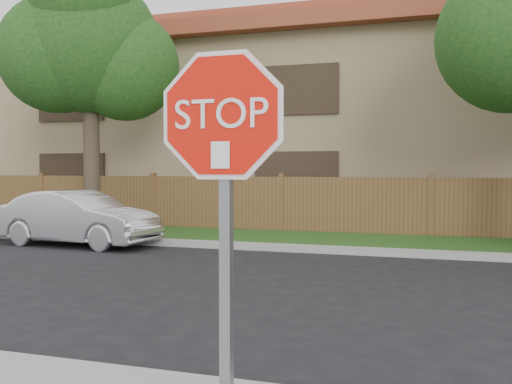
% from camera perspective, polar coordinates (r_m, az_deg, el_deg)
% --- Properties ---
extents(far_curb, '(70.00, 0.30, 0.15)m').
position_cam_1_polar(far_curb, '(12.90, 15.71, -5.69)').
color(far_curb, gray).
rests_on(far_curb, ground).
extents(grass_strip, '(70.00, 3.00, 0.12)m').
position_cam_1_polar(grass_strip, '(14.53, 16.03, -4.86)').
color(grass_strip, '#1E4714').
rests_on(grass_strip, ground).
extents(fence, '(70.00, 0.12, 1.60)m').
position_cam_1_polar(fence, '(16.06, 16.31, -1.53)').
color(fence, brown).
rests_on(fence, ground).
extents(apartment_building, '(35.20, 9.20, 7.20)m').
position_cam_1_polar(apartment_building, '(21.68, 16.97, 6.66)').
color(apartment_building, '#9C8261').
rests_on(apartment_building, ground).
extents(tree_left, '(4.80, 3.90, 7.78)m').
position_cam_1_polar(tree_left, '(17.44, -15.70, 13.37)').
color(tree_left, '#382B21').
rests_on(tree_left, ground).
extents(stop_sign, '(1.01, 0.13, 2.55)m').
position_cam_1_polar(stop_sign, '(3.37, -3.14, 1.82)').
color(stop_sign, gray).
rests_on(stop_sign, sidewalk_near).
extents(sedan_left, '(4.09, 1.77, 1.31)m').
position_cam_1_polar(sedan_left, '(14.81, -16.58, -2.41)').
color(sedan_left, silver).
rests_on(sedan_left, ground).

